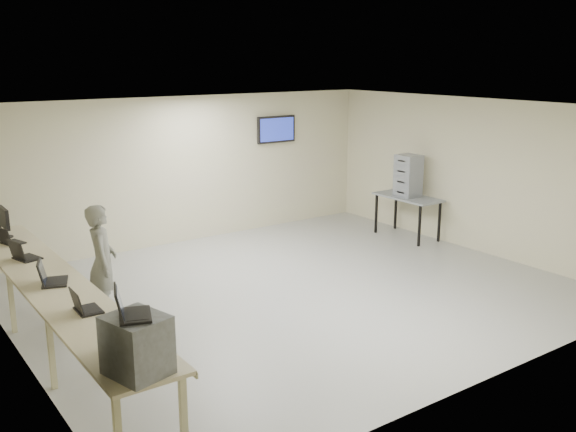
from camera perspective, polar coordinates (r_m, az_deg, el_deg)
room at (r=9.61m, az=0.65°, el=1.37°), size 8.01×7.01×2.81m
workbench at (r=8.21m, az=-20.12°, el=-5.98°), size 0.76×6.00×0.90m
equipment_box at (r=5.63m, az=-13.28°, el=-11.11°), size 0.55×0.59×0.52m
laptop_on_box at (r=5.48m, az=-14.01°, el=-8.10°), size 0.40×0.42×0.28m
laptop_0 at (r=6.10m, az=-14.48°, el=-10.98°), size 0.35×0.41×0.31m
laptop_1 at (r=7.12m, az=-17.74°, el=-7.64°), size 0.27×0.33×0.26m
laptop_2 at (r=8.09m, az=-20.45°, el=-5.16°), size 0.43×0.46×0.30m
laptop_3 at (r=9.17m, az=-22.51°, el=-3.18°), size 0.38×0.41×0.28m
laptop_4 at (r=10.01m, az=-23.56°, el=-1.93°), size 0.36×0.38×0.25m
monitor_near at (r=10.34m, az=-23.90°, el=-0.29°), size 0.20×0.46×0.45m
soldier at (r=9.03m, az=-16.17°, el=-4.02°), size 0.56×0.68×1.61m
side_table at (r=12.88m, az=10.60°, el=1.42°), size 0.65×1.39×0.83m
storage_bins at (r=12.77m, az=10.64°, el=3.54°), size 0.39×0.43×0.83m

